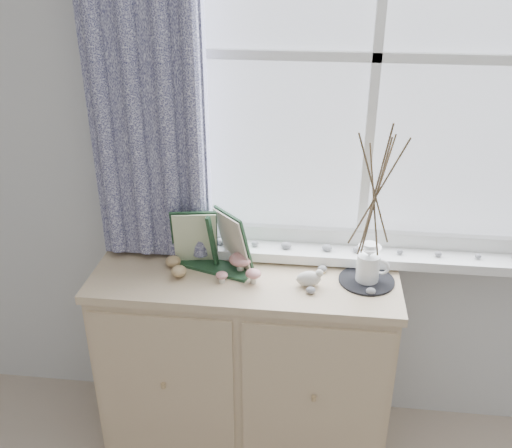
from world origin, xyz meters
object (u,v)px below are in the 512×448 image
at_px(toadstool_cluster, 241,265).
at_px(twig_pitcher, 376,190).
at_px(botanical_book, 212,243).
at_px(sideboard, 246,361).

xyz_separation_m(toadstool_cluster, twig_pitcher, (0.48, 0.02, 0.33)).
height_order(botanical_book, toadstool_cluster, botanical_book).
bearing_deg(sideboard, toadstool_cluster, -169.29).
distance_m(botanical_book, toadstool_cluster, 0.14).
distance_m(botanical_book, twig_pitcher, 0.65).
bearing_deg(botanical_book, twig_pitcher, 18.34).
relative_size(sideboard, toadstool_cluster, 6.89).
height_order(sideboard, botanical_book, botanical_book).
relative_size(sideboard, botanical_book, 3.27).
xyz_separation_m(botanical_book, twig_pitcher, (0.60, 0.00, 0.25)).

